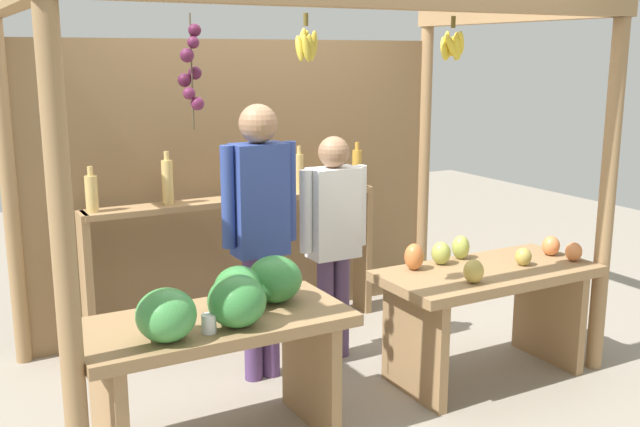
% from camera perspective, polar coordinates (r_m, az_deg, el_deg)
% --- Properties ---
extents(ground_plane, '(12.00, 12.00, 0.00)m').
position_cam_1_polar(ground_plane, '(4.92, -1.07, -11.50)').
color(ground_plane, gray).
rests_on(ground_plane, ground).
extents(market_stall, '(3.33, 1.98, 2.31)m').
position_cam_1_polar(market_stall, '(4.93, -3.58, 4.79)').
color(market_stall, '#99754C').
rests_on(market_stall, ground).
extents(fruit_counter_left, '(1.35, 0.68, 0.96)m').
position_cam_1_polar(fruit_counter_left, '(3.73, -7.56, -8.82)').
color(fruit_counter_left, '#99754C').
rests_on(fruit_counter_left, ground).
extents(fruit_counter_right, '(1.35, 0.64, 0.87)m').
position_cam_1_polar(fruit_counter_right, '(4.66, 12.70, -6.05)').
color(fruit_counter_right, '#99754C').
rests_on(fruit_counter_right, ground).
extents(bottle_shelf_unit, '(2.14, 0.22, 1.36)m').
position_cam_1_polar(bottle_shelf_unit, '(5.20, -6.51, -1.02)').
color(bottle_shelf_unit, '#99754C').
rests_on(bottle_shelf_unit, ground).
extents(vendor_man, '(0.48, 0.23, 1.70)m').
position_cam_1_polar(vendor_man, '(4.42, -4.67, -0.27)').
color(vendor_man, '#55386B').
rests_on(vendor_man, ground).
extents(vendor_woman, '(0.48, 0.20, 1.47)m').
position_cam_1_polar(vendor_woman, '(4.74, 1.05, -1.25)').
color(vendor_woman, '#543E63').
rests_on(vendor_woman, ground).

